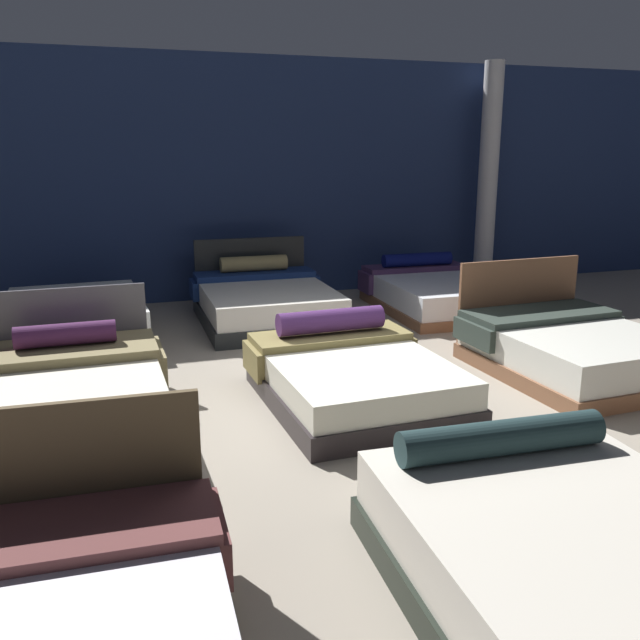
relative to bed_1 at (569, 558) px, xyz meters
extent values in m
cube|color=gray|center=(-0.03, 3.04, -0.26)|extent=(18.00, 18.00, 0.02)
cube|color=navy|center=(-0.03, 7.52, 1.50)|extent=(18.00, 0.06, 3.50)
cube|color=brown|center=(-2.37, 0.96, 0.25)|extent=(1.45, 0.11, 0.99)
cube|color=brown|center=(-2.39, 0.66, 0.22)|extent=(1.55, 0.63, 0.06)
cube|color=brown|center=(-1.62, 0.62, 0.07)|extent=(0.09, 0.56, 0.25)
cube|color=black|center=(0.00, -0.02, -0.16)|extent=(1.73, 2.07, 0.18)
cube|color=silver|center=(0.00, -0.02, 0.08)|extent=(1.67, 2.01, 0.31)
cylinder|color=#1F3335|center=(0.04, 0.68, 0.34)|extent=(1.26, 0.27, 0.21)
cube|color=#504F56|center=(-2.39, 2.88, -0.16)|extent=(1.52, 2.17, 0.17)
cube|color=beige|center=(-2.39, 2.88, 0.07)|extent=(1.46, 2.11, 0.30)
cube|color=#504F56|center=(-2.40, 3.95, 0.24)|extent=(1.41, 0.05, 0.99)
cube|color=olive|center=(-2.39, 3.55, 0.26)|extent=(1.49, 0.75, 0.08)
cube|color=olive|center=(-1.63, 3.56, 0.08)|extent=(0.09, 0.74, 0.29)
cylinder|color=#481F4A|center=(-2.39, 3.56, 0.41)|extent=(0.83, 0.20, 0.19)
cube|color=black|center=(-0.01, 2.81, -0.15)|extent=(1.56, 1.96, 0.19)
cube|color=silver|center=(-0.01, 2.81, 0.06)|extent=(1.50, 1.90, 0.23)
cube|color=olive|center=(-0.03, 3.46, 0.20)|extent=(1.51, 0.60, 0.07)
cube|color=olive|center=(-0.79, 3.45, 0.04)|extent=(0.08, 0.56, 0.27)
cube|color=olive|center=(0.73, 3.48, 0.04)|extent=(0.08, 0.56, 0.27)
cylinder|color=#472459|center=(-0.03, 3.45, 0.36)|extent=(1.04, 0.24, 0.22)
cube|color=brown|center=(2.35, 2.86, -0.17)|extent=(1.69, 1.98, 0.15)
cube|color=silver|center=(2.35, 2.86, 0.06)|extent=(1.63, 1.92, 0.31)
cube|color=brown|center=(2.32, 3.82, 0.26)|extent=(1.53, 0.10, 1.02)
cube|color=#2E3932|center=(2.33, 3.45, 0.24)|extent=(1.62, 0.74, 0.07)
cube|color=#2E3932|center=(1.52, 3.42, 0.10)|extent=(0.09, 0.68, 0.23)
cube|color=#2E3932|center=(3.14, 3.48, 0.10)|extent=(0.09, 0.68, 0.23)
cube|color=brown|center=(-2.38, 5.72, -0.15)|extent=(1.63, 2.08, 0.20)
cube|color=white|center=(-2.38, 5.72, 0.10)|extent=(1.56, 2.01, 0.31)
cube|color=black|center=(-0.07, 5.80, -0.15)|extent=(1.70, 2.08, 0.19)
cube|color=silver|center=(-0.07, 5.80, 0.08)|extent=(1.64, 2.02, 0.28)
cube|color=black|center=(-0.04, 6.82, 0.24)|extent=(1.56, 0.07, 0.98)
cube|color=navy|center=(-0.05, 6.55, 0.26)|extent=(1.64, 0.52, 0.08)
cube|color=navy|center=(-0.89, 6.57, 0.10)|extent=(0.09, 0.48, 0.24)
cube|color=navy|center=(0.79, 6.53, 0.10)|extent=(0.09, 0.48, 0.24)
cylinder|color=olive|center=(-0.05, 6.58, 0.41)|extent=(0.92, 0.23, 0.21)
cube|color=brown|center=(2.37, 5.74, -0.18)|extent=(1.61, 2.19, 0.13)
cube|color=silver|center=(2.37, 5.74, 0.03)|extent=(1.54, 2.12, 0.31)
cube|color=#3E294D|center=(2.39, 6.55, 0.22)|extent=(1.54, 0.50, 0.07)
cube|color=#3E294D|center=(1.62, 6.57, 0.04)|extent=(0.09, 0.46, 0.29)
cube|color=#3E294D|center=(3.17, 6.52, 0.04)|extent=(0.09, 0.46, 0.29)
cylinder|color=#091051|center=(2.39, 6.47, 0.36)|extent=(1.07, 0.22, 0.19)
cylinder|color=silver|center=(3.90, 7.08, 1.50)|extent=(0.30, 0.30, 3.50)
camera|label=1|loc=(-2.08, -2.35, 1.95)|focal=37.55mm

